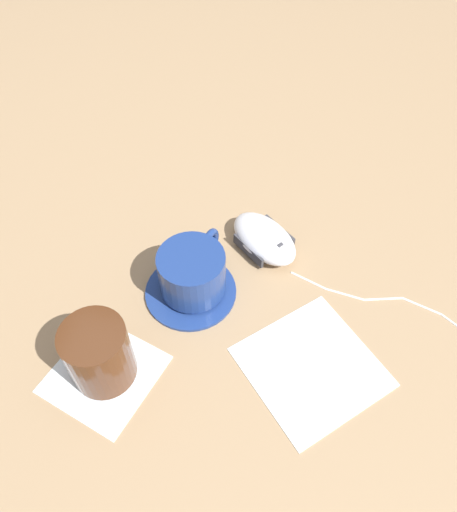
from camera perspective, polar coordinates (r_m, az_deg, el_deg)
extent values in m
plane|color=#9E7F5B|center=(0.68, -2.01, -6.89)|extent=(3.00, 3.00, 0.00)
cylinder|color=navy|center=(0.70, -4.34, -3.96)|extent=(0.13, 0.13, 0.01)
cylinder|color=navy|center=(0.67, -4.19, -1.89)|extent=(0.09, 0.09, 0.06)
torus|color=navy|center=(0.69, -2.24, 1.29)|extent=(0.02, 0.05, 0.05)
ellipsoid|color=silver|center=(0.73, 4.10, 2.02)|extent=(0.13, 0.13, 0.04)
cylinder|color=#38383D|center=(0.71, 5.83, 1.06)|extent=(0.01, 0.01, 0.01)
cube|color=#38383D|center=(0.75, 5.84, 2.88)|extent=(0.05, 0.04, 0.02)
cube|color=#38383D|center=(0.72, 2.26, 0.62)|extent=(0.05, 0.04, 0.02)
cylinder|color=white|center=(0.72, 9.13, -2.73)|extent=(0.05, 0.02, 0.00)
cylinder|color=white|center=(0.71, 13.15, -4.22)|extent=(0.05, 0.01, 0.00)
cylinder|color=white|center=(0.72, 17.29, -4.65)|extent=(0.05, 0.02, 0.00)
cylinder|color=white|center=(0.73, 21.23, -5.31)|extent=(0.05, 0.02, 0.00)
sphere|color=white|center=(0.72, 7.23, -1.83)|extent=(0.00, 0.00, 0.00)
sphere|color=white|center=(0.71, 11.06, -3.65)|extent=(0.00, 0.00, 0.00)
sphere|color=white|center=(0.71, 15.24, -4.79)|extent=(0.00, 0.00, 0.00)
sphere|color=white|center=(0.73, 19.28, -4.50)|extent=(0.00, 0.00, 0.00)
sphere|color=white|center=(0.74, 23.18, -6.10)|extent=(0.00, 0.00, 0.00)
cube|color=white|center=(0.65, -14.01, -12.93)|extent=(0.16, 0.16, 0.00)
cylinder|color=#4C2814|center=(0.62, -14.60, -10.77)|extent=(0.08, 0.08, 0.09)
cube|color=white|center=(0.65, 9.47, -12.34)|extent=(0.22, 0.22, 0.00)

